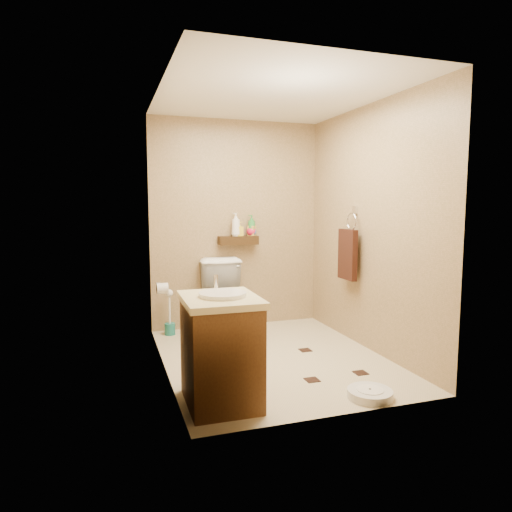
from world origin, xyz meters
name	(u,v)px	position (x,y,z in m)	size (l,w,h in m)	color
ground	(273,358)	(0.00, 0.00, 0.00)	(2.50, 2.50, 0.00)	beige
wall_back	(236,225)	(0.00, 1.25, 1.20)	(2.00, 0.04, 2.40)	#9D7E59
wall_front	(340,241)	(0.00, -1.25, 1.20)	(2.00, 0.04, 2.40)	#9D7E59
wall_left	(163,232)	(-1.00, 0.00, 1.20)	(0.04, 2.50, 2.40)	#9D7E59
wall_right	(369,228)	(1.00, 0.00, 1.20)	(0.04, 2.50, 2.40)	#9D7E59
ceiling	(274,94)	(0.00, 0.00, 2.40)	(2.00, 2.50, 0.02)	silver
wall_shelf	(238,240)	(0.00, 1.17, 1.02)	(0.46, 0.14, 0.10)	#34220E
floor_accents	(279,359)	(0.04, -0.05, 0.00)	(1.17, 1.29, 0.01)	black
toilet	(228,299)	(-0.22, 0.83, 0.41)	(0.46, 0.81, 0.83)	white
vanity	(221,348)	(-0.70, -0.80, 0.41)	(0.54, 0.65, 0.91)	brown
bathroom_scale	(370,394)	(0.37, -1.07, 0.03)	(0.42, 0.42, 0.07)	silver
toilet_brush	(170,319)	(-0.82, 1.07, 0.18)	(0.12, 0.12, 0.51)	#1A6B62
towel_ring	(348,252)	(0.91, 0.25, 0.95)	(0.12, 0.30, 0.76)	silver
toilet_paper	(162,288)	(-0.94, 0.65, 0.60)	(0.12, 0.11, 0.12)	silver
bottle_a	(236,224)	(-0.03, 1.17, 1.20)	(0.10, 0.10, 0.27)	white
bottle_b	(239,229)	(0.01, 1.17, 1.15)	(0.07, 0.08, 0.17)	yellow
bottle_c	(251,229)	(0.16, 1.17, 1.14)	(0.11, 0.11, 0.15)	red
bottle_d	(252,225)	(0.16, 1.17, 1.19)	(0.09, 0.09, 0.24)	#2E8B39
bottle_e	(252,228)	(0.16, 1.17, 1.16)	(0.08, 0.08, 0.17)	gold
bottle_f	(252,230)	(0.17, 1.17, 1.14)	(0.11, 0.11, 0.14)	#466FB0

